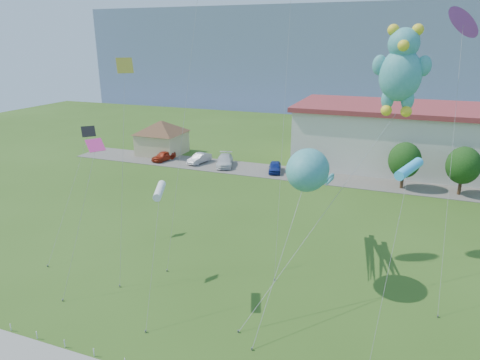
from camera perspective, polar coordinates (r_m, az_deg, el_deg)
name	(u,v)px	position (r m, az deg, el deg)	size (l,w,h in m)	color
parking_strip	(317,176)	(54.60, 10.22, 0.48)	(70.00, 6.00, 0.06)	#59544C
hill_ridge	(376,54)	(136.65, 17.70, 15.74)	(160.00, 50.00, 25.00)	slate
pavilion	(162,134)	(65.02, -10.40, 6.04)	(9.20, 9.20, 5.00)	tan
tree_near	(405,160)	(51.94, 21.09, 2.48)	(3.60, 3.60, 5.47)	#3F2B19
tree_mid	(463,165)	(52.38, 27.63, 1.73)	(3.60, 3.60, 5.47)	#3F2B19
parked_car_red	(164,156)	(61.63, -10.14, 3.19)	(1.56, 3.87, 1.32)	#AA2C15
parked_car_silver	(199,158)	(59.66, -5.43, 2.90)	(1.40, 4.01, 1.32)	#ABAAB1
parked_car_white	(225,161)	(58.02, -2.05, 2.61)	(2.07, 5.09, 1.48)	silver
parked_car_blue	(275,167)	(55.50, 4.69, 1.74)	(1.54, 3.84, 1.31)	navy
parked_car_black	(306,171)	(53.84, 8.77, 1.16)	(1.56, 4.47, 1.47)	black
octopus_kite	(311,175)	(29.76, 9.47, 0.61)	(2.80, 15.10, 9.67)	teal
teddy_bear_kite	(401,68)	(32.08, 20.68, 13.74)	(9.13, 13.67, 17.38)	teal
small_kite_cyan	(409,171)	(22.66, 21.57, 1.17)	(1.18, 5.29, 10.75)	#38BEFF
small_kite_yellow	(124,94)	(31.01, -15.20, 11.02)	(1.85, 4.97, 15.12)	gold
small_kite_black	(84,145)	(37.86, -20.04, 4.44)	(1.32, 7.54, 9.49)	black
small_kite_pink	(92,161)	(30.51, -19.13, 2.42)	(1.29, 5.06, 10.02)	#F4368E
small_kite_white	(159,192)	(26.94, -10.69, -1.53)	(1.17, 5.01, 7.91)	white
small_kite_purple	(463,29)	(34.58, 27.60, 17.40)	(1.80, 10.01, 18.19)	#A435D6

